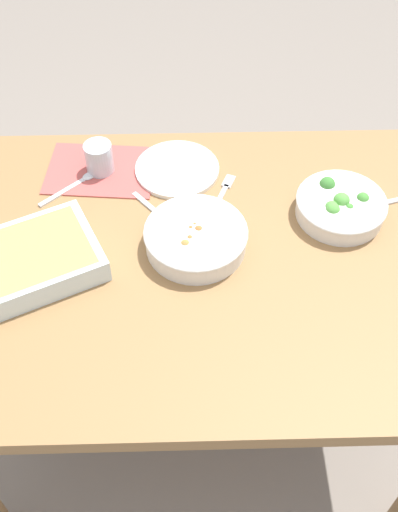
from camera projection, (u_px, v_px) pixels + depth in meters
name	position (u px, v px, depth m)	size (l,w,h in m)	color
ground_plane	(199.00, 403.00, 2.01)	(6.00, 6.00, 0.00)	slate
dining_table	(199.00, 280.00, 1.51)	(1.20, 0.90, 0.74)	olive
placemat	(101.00, 170.00, 1.63)	(0.28, 0.20, 0.00)	#B24C47
stew_bowl	(196.00, 237.00, 1.44)	(0.24, 0.24, 0.06)	silver
broccoli_bowl	(340.00, 206.00, 1.50)	(0.22, 0.22, 0.07)	silver
baking_dish	(30.00, 260.00, 1.39)	(0.37, 0.33, 0.06)	silver
drink_cup	(99.00, 160.00, 1.60)	(0.07, 0.07, 0.08)	#B2BCC6
side_plate	(177.00, 169.00, 1.63)	(0.22, 0.22, 0.01)	silver
spoon_by_stew	(162.00, 217.00, 1.52)	(0.13, 0.15, 0.01)	silver
spoon_by_broccoli	(370.00, 206.00, 1.54)	(0.17, 0.07, 0.01)	silver
spoon_spare	(76.00, 184.00, 1.59)	(0.14, 0.13, 0.01)	silver
fork_on_table	(222.00, 195.00, 1.57)	(0.08, 0.17, 0.01)	silver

